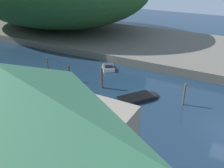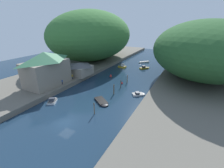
{
  "view_description": "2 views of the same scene",
  "coord_description": "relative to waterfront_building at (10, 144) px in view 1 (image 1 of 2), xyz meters",
  "views": [
    {
      "loc": [
        -22.74,
        0.35,
        14.79
      ],
      "look_at": [
        -0.38,
        12.74,
        2.48
      ],
      "focal_mm": 40.0,
      "sensor_mm": 36.0,
      "label": 1
    },
    {
      "loc": [
        19.43,
        -16.97,
        18.27
      ],
      "look_at": [
        2.29,
        15.16,
        3.19
      ],
      "focal_mm": 24.0,
      "sensor_mm": 36.0,
      "label": 2
    }
  ],
  "objects": [
    {
      "name": "water_surface",
      "position": [
        16.18,
        19.82,
        -6.22
      ],
      "size": [
        130.0,
        130.0,
        0.0
      ],
      "primitive_type": "plane",
      "color": "#192D42",
      "rests_on": "ground"
    },
    {
      "name": "right_bank",
      "position": [
        38.29,
        19.82,
        -5.56
      ],
      "size": [
        22.0,
        120.0,
        1.31
      ],
      "color": "#666056",
      "rests_on": "ground"
    },
    {
      "name": "waterfront_building",
      "position": [
        0.0,
        0.0,
        0.0
      ],
      "size": [
        7.9,
        12.63,
        9.52
      ],
      "color": "gray",
      "rests_on": "left_bank"
    },
    {
      "name": "boat_far_upstream",
      "position": [
        18.33,
        0.04,
        -6.0
      ],
      "size": [
        5.38,
        4.65,
        0.45
      ],
      "rotation": [
        0.0,
        0.0,
        4.09
      ],
      "color": "black",
      "rests_on": "water_surface"
    },
    {
      "name": "boat_cabin_cruiser",
      "position": [
        24.94,
        8.32,
        -5.92
      ],
      "size": [
        3.75,
        3.4,
        0.92
      ],
      "rotation": [
        0.0,
        0.0,
        5.35
      ],
      "color": "white",
      "rests_on": "water_surface"
    },
    {
      "name": "mooring_post_nearest",
      "position": [
        19.46,
        -4.87,
        -4.85
      ],
      "size": [
        0.22,
        0.22,
        2.73
      ],
      "color": "brown",
      "rests_on": "water_surface"
    },
    {
      "name": "mooring_post_middle",
      "position": [
        18.69,
        5.66,
        -4.76
      ],
      "size": [
        0.29,
        0.29,
        2.9
      ],
      "color": "brown",
      "rests_on": "water_surface"
    },
    {
      "name": "mooring_post_fourth",
      "position": [
        18.41,
        10.79,
        -5.03
      ],
      "size": [
        0.22,
        0.22,
        2.36
      ],
      "color": "#4C3D2D",
      "rests_on": "water_surface"
    },
    {
      "name": "mooring_post_farthest",
      "position": [
        18.73,
        14.96,
        -4.9
      ],
      "size": [
        0.24,
        0.24,
        2.63
      ],
      "color": "brown",
      "rests_on": "water_surface"
    },
    {
      "name": "channel_buoy_far",
      "position": [
        17.64,
        13.35,
        -5.9
      ],
      "size": [
        0.55,
        0.55,
        0.83
      ],
      "color": "red",
      "rests_on": "water_surface"
    },
    {
      "name": "person_by_boathouse",
      "position": [
        3.67,
        1.79,
        -3.93
      ],
      "size": [
        0.3,
        0.42,
        1.69
      ],
      "rotation": [
        0.0,
        0.0,
        1.34
      ],
      "color": "#282D3D",
      "rests_on": "left_bank"
    }
  ]
}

